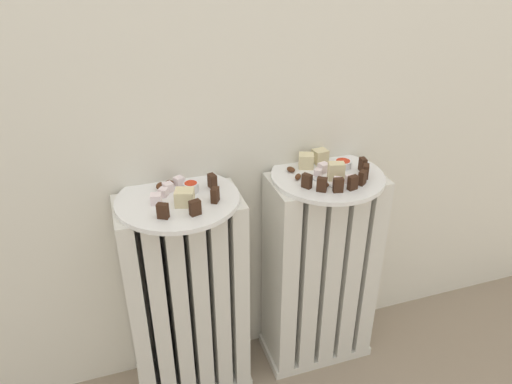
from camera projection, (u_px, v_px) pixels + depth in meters
name	position (u px, v px, depth m)	size (l,w,h in m)	color
radiator_left	(187.00, 301.00, 1.35)	(0.33, 0.17, 0.64)	silver
radiator_right	(320.00, 273.00, 1.46)	(0.33, 0.17, 0.64)	silver
plate_left	(178.00, 199.00, 1.19)	(0.31, 0.31, 0.01)	white
plate_right	(328.00, 176.00, 1.30)	(0.31, 0.31, 0.01)	white
dark_cake_slice_left_0	(163.00, 211.00, 1.09)	(0.03, 0.02, 0.04)	#382114
dark_cake_slice_left_1	(195.00, 208.00, 1.10)	(0.03, 0.02, 0.04)	#382114
dark_cake_slice_left_2	(215.00, 195.00, 1.16)	(0.03, 0.02, 0.04)	#382114
dark_cake_slice_left_3	(212.00, 181.00, 1.22)	(0.03, 0.02, 0.04)	#382114
marble_cake_slice_left_0	(185.00, 197.00, 1.14)	(0.04, 0.04, 0.04)	beige
turkish_delight_left_0	(179.00, 181.00, 1.23)	(0.02, 0.02, 0.02)	white
turkish_delight_left_1	(156.00, 199.00, 1.15)	(0.03, 0.03, 0.03)	white
turkish_delight_left_2	(163.00, 192.00, 1.18)	(0.02, 0.02, 0.02)	white
turkish_delight_left_3	(168.00, 187.00, 1.20)	(0.02, 0.02, 0.02)	white
medjool_date_left_0	(160.00, 186.00, 1.22)	(0.03, 0.02, 0.02)	#4C2814
medjool_date_left_1	(169.00, 183.00, 1.23)	(0.02, 0.02, 0.02)	#4C2814
jam_bowl_left	(191.00, 187.00, 1.20)	(0.04, 0.04, 0.03)	white
dark_cake_slice_right_0	(307.00, 181.00, 1.22)	(0.03, 0.01, 0.04)	#382114
dark_cake_slice_right_1	(322.00, 185.00, 1.20)	(0.03, 0.01, 0.04)	#382114
dark_cake_slice_right_2	(338.00, 185.00, 1.20)	(0.03, 0.01, 0.04)	#382114
dark_cake_slice_right_3	(353.00, 183.00, 1.21)	(0.03, 0.01, 0.04)	#382114
dark_cake_slice_right_4	(362.00, 178.00, 1.23)	(0.03, 0.01, 0.04)	#382114
dark_cake_slice_right_5	(366.00, 171.00, 1.27)	(0.03, 0.01, 0.04)	#382114
dark_cake_slice_right_6	(363.00, 165.00, 1.30)	(0.03, 0.01, 0.04)	#382114
marble_cake_slice_right_0	(306.00, 161.00, 1.32)	(0.04, 0.04, 0.04)	beige
marble_cake_slice_right_1	(320.00, 156.00, 1.35)	(0.04, 0.03, 0.04)	beige
marble_cake_slice_right_2	(336.00, 171.00, 1.26)	(0.04, 0.03, 0.05)	beige
turkish_delight_right_0	(324.00, 168.00, 1.30)	(0.02, 0.02, 0.02)	white
turkish_delight_right_1	(350.00, 180.00, 1.24)	(0.02, 0.02, 0.02)	white
turkish_delight_right_2	(318.00, 172.00, 1.28)	(0.02, 0.02, 0.02)	white
turkish_delight_right_3	(337.00, 182.00, 1.23)	(0.02, 0.02, 0.02)	white
medjool_date_right_0	(291.00, 169.00, 1.30)	(0.03, 0.02, 0.01)	#4C2814
medjool_date_right_1	(325.00, 184.00, 1.23)	(0.02, 0.02, 0.01)	#4C2814
medjool_date_right_2	(298.00, 177.00, 1.26)	(0.03, 0.01, 0.02)	#4C2814
medjool_date_right_3	(330.00, 166.00, 1.32)	(0.02, 0.01, 0.02)	#4C2814
jam_bowl_right	(343.00, 164.00, 1.33)	(0.05, 0.05, 0.02)	white
fork	(325.00, 183.00, 1.25)	(0.05, 0.10, 0.00)	#B7B7BC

